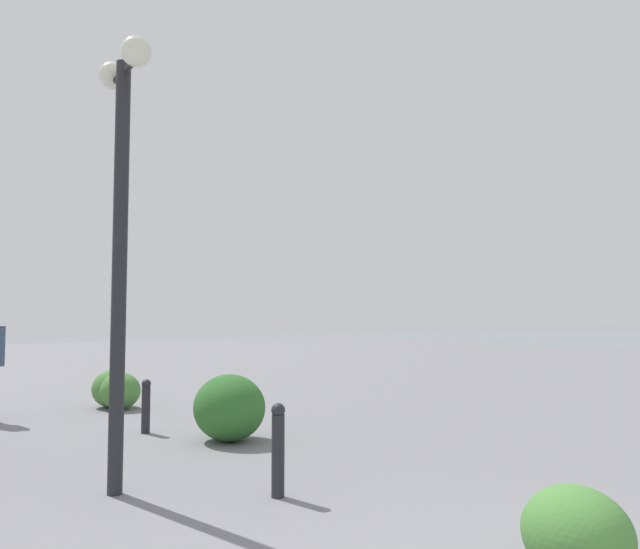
{
  "coord_description": "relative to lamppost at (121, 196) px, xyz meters",
  "views": [
    {
      "loc": [
        -1.15,
        2.46,
        1.68
      ],
      "look_at": [
        8.58,
        -4.57,
        2.45
      ],
      "focal_mm": 34.02,
      "sensor_mm": 36.0,
      "label": 1
    }
  ],
  "objects": [
    {
      "name": "lamppost",
      "position": [
        0.0,
        0.0,
        0.0
      ],
      "size": [
        0.98,
        0.28,
        4.24
      ],
      "color": "#232328",
      "rests_on": "ground"
    },
    {
      "name": "bollard_mid",
      "position": [
        2.66,
        -1.25,
        -2.41
      ],
      "size": [
        0.13,
        0.13,
        0.75
      ],
      "color": "#232328",
      "rests_on": "ground"
    },
    {
      "name": "shrub_round",
      "position": [
        1.49,
        -1.95,
        -2.37
      ],
      "size": [
        1.03,
        0.92,
        0.87
      ],
      "color": "#2D6628",
      "rests_on": "ground"
    },
    {
      "name": "shrub_tall",
      "position": [
        5.3,
        -1.58,
        -2.47
      ],
      "size": [
        0.78,
        0.7,
        0.66
      ],
      "color": "#477F38",
      "rests_on": "ground"
    },
    {
      "name": "shrub_low",
      "position": [
        4.99,
        -1.63,
        -2.48
      ],
      "size": [
        0.76,
        0.68,
        0.64
      ],
      "color": "#477F38",
      "rests_on": "ground"
    },
    {
      "name": "bollard_near",
      "position": [
        -0.96,
        -1.18,
        -2.36
      ],
      "size": [
        0.13,
        0.13,
        0.85
      ],
      "color": "#232328",
      "rests_on": "ground"
    },
    {
      "name": "shrub_wide",
      "position": [
        -3.56,
        -1.77,
        -2.51
      ],
      "size": [
        0.7,
        0.63,
        0.59
      ],
      "color": "#477F38",
      "rests_on": "ground"
    }
  ]
}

